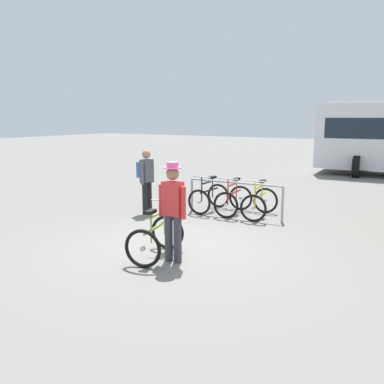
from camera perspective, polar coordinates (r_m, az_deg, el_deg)
The scene contains 8 objects.
ground_plane at distance 7.88m, azimuth -2.03°, elevation -7.74°, with size 80.00×80.00×0.00m, color slate.
bike_rack_rail at distance 10.22m, azimuth 6.00°, elevation 0.13°, with size 2.51×0.20×0.88m.
racked_bike_black at distance 10.76m, azimuth 2.40°, elevation -0.76°, with size 0.67×1.11×0.97m.
racked_bike_red at distance 10.47m, azimuth 5.83°, elevation -1.12°, with size 0.75×1.13×0.97m.
racked_bike_yellow at distance 10.22m, azimuth 9.43°, elevation -1.49°, with size 0.77×1.17×0.97m.
featured_bicycle at distance 7.30m, azimuth -4.68°, elevation -5.26°, with size 0.87×1.25×1.09m.
person_with_featured_bike at distance 6.90m, azimuth -2.70°, elevation -2.22°, with size 0.53×0.32×1.72m.
pedestrian_with_backpack at distance 10.49m, azimuth -6.44°, elevation 2.06°, with size 0.35×0.53×1.64m.
Camera 1 is at (4.23, -6.18, 2.46)m, focal length 38.15 mm.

